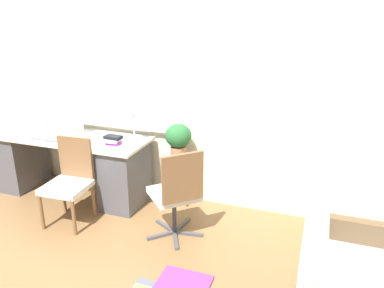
{
  "coord_description": "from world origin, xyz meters",
  "views": [
    {
      "loc": [
        2.21,
        -3.08,
        2.12
      ],
      "look_at": [
        1.04,
        0.17,
        0.9
      ],
      "focal_mm": 35.0,
      "sensor_mm": 36.0,
      "label": 1
    }
  ],
  "objects_px": {
    "book_stack": "(113,142)",
    "office_chair_swivel": "(177,193)",
    "keyboard": "(49,139)",
    "potted_plant": "(178,139)",
    "laptop": "(14,125)",
    "mouse": "(69,141)",
    "monitor": "(63,118)",
    "desk_lamp": "(134,121)",
    "desk_chair_wooden": "(69,180)",
    "plant_stand": "(179,165)"
  },
  "relations": [
    {
      "from": "monitor",
      "to": "mouse",
      "type": "relative_size",
      "value": 8.69
    },
    {
      "from": "plant_stand",
      "to": "desk_chair_wooden",
      "type": "bearing_deg",
      "value": -144.86
    },
    {
      "from": "keyboard",
      "to": "plant_stand",
      "type": "height_order",
      "value": "keyboard"
    },
    {
      "from": "laptop",
      "to": "plant_stand",
      "type": "distance_m",
      "value": 2.15
    },
    {
      "from": "desk_chair_wooden",
      "to": "plant_stand",
      "type": "xyz_separation_m",
      "value": [
        0.96,
        0.68,
        0.03
      ]
    },
    {
      "from": "laptop",
      "to": "desk_chair_wooden",
      "type": "relative_size",
      "value": 0.33
    },
    {
      "from": "mouse",
      "to": "plant_stand",
      "type": "xyz_separation_m",
      "value": [
        1.18,
        0.35,
        -0.27
      ]
    },
    {
      "from": "keyboard",
      "to": "desk_lamp",
      "type": "relative_size",
      "value": 1.11
    },
    {
      "from": "office_chair_swivel",
      "to": "keyboard",
      "type": "bearing_deg",
      "value": -53.7
    },
    {
      "from": "mouse",
      "to": "desk_lamp",
      "type": "bearing_deg",
      "value": 20.47
    },
    {
      "from": "laptop",
      "to": "desk_chair_wooden",
      "type": "distance_m",
      "value": 1.32
    },
    {
      "from": "keyboard",
      "to": "desk_chair_wooden",
      "type": "bearing_deg",
      "value": -34.48
    },
    {
      "from": "mouse",
      "to": "book_stack",
      "type": "xyz_separation_m",
      "value": [
        0.57,
        0.01,
        0.05
      ]
    },
    {
      "from": "monitor",
      "to": "desk_chair_wooden",
      "type": "bearing_deg",
      "value": -51.34
    },
    {
      "from": "desk_lamp",
      "to": "plant_stand",
      "type": "relative_size",
      "value": 0.64
    },
    {
      "from": "mouse",
      "to": "office_chair_swivel",
      "type": "relative_size",
      "value": 0.07
    },
    {
      "from": "desk_chair_wooden",
      "to": "keyboard",
      "type": "bearing_deg",
      "value": 142.5
    },
    {
      "from": "keyboard",
      "to": "office_chair_swivel",
      "type": "height_order",
      "value": "office_chair_swivel"
    },
    {
      "from": "monitor",
      "to": "desk_lamp",
      "type": "height_order",
      "value": "desk_lamp"
    },
    {
      "from": "laptop",
      "to": "monitor",
      "type": "height_order",
      "value": "monitor"
    },
    {
      "from": "laptop",
      "to": "potted_plant",
      "type": "bearing_deg",
      "value": 4.2
    },
    {
      "from": "monitor",
      "to": "mouse",
      "type": "distance_m",
      "value": 0.41
    },
    {
      "from": "laptop",
      "to": "book_stack",
      "type": "bearing_deg",
      "value": -6.92
    },
    {
      "from": "office_chair_swivel",
      "to": "plant_stand",
      "type": "height_order",
      "value": "office_chair_swivel"
    },
    {
      "from": "mouse",
      "to": "potted_plant",
      "type": "bearing_deg",
      "value": 16.5
    },
    {
      "from": "plant_stand",
      "to": "mouse",
      "type": "bearing_deg",
      "value": -163.5
    },
    {
      "from": "keyboard",
      "to": "potted_plant",
      "type": "bearing_deg",
      "value": 13.31
    },
    {
      "from": "desk_chair_wooden",
      "to": "potted_plant",
      "type": "bearing_deg",
      "value": 32.12
    },
    {
      "from": "mouse",
      "to": "monitor",
      "type": "bearing_deg",
      "value": 133.73
    },
    {
      "from": "monitor",
      "to": "book_stack",
      "type": "xyz_separation_m",
      "value": [
        0.83,
        -0.26,
        -0.12
      ]
    },
    {
      "from": "monitor",
      "to": "desk_lamp",
      "type": "xyz_separation_m",
      "value": [
        0.95,
        -0.01,
        0.05
      ]
    },
    {
      "from": "monitor",
      "to": "potted_plant",
      "type": "bearing_deg",
      "value": 3.13
    },
    {
      "from": "book_stack",
      "to": "office_chair_swivel",
      "type": "relative_size",
      "value": 0.21
    },
    {
      "from": "laptop",
      "to": "desk_chair_wooden",
      "type": "bearing_deg",
      "value": -24.11
    },
    {
      "from": "laptop",
      "to": "potted_plant",
      "type": "relative_size",
      "value": 0.74
    },
    {
      "from": "monitor",
      "to": "book_stack",
      "type": "height_order",
      "value": "monitor"
    },
    {
      "from": "keyboard",
      "to": "potted_plant",
      "type": "relative_size",
      "value": 1.03
    },
    {
      "from": "monitor",
      "to": "potted_plant",
      "type": "relative_size",
      "value": 1.33
    },
    {
      "from": "mouse",
      "to": "potted_plant",
      "type": "distance_m",
      "value": 1.23
    },
    {
      "from": "mouse",
      "to": "book_stack",
      "type": "distance_m",
      "value": 0.57
    },
    {
      "from": "monitor",
      "to": "desk_lamp",
      "type": "bearing_deg",
      "value": -0.78
    },
    {
      "from": "laptop",
      "to": "monitor",
      "type": "bearing_deg",
      "value": 6.44
    },
    {
      "from": "monitor",
      "to": "mouse",
      "type": "bearing_deg",
      "value": -46.27
    },
    {
      "from": "keyboard",
      "to": "potted_plant",
      "type": "distance_m",
      "value": 1.49
    },
    {
      "from": "keyboard",
      "to": "mouse",
      "type": "height_order",
      "value": "mouse"
    },
    {
      "from": "keyboard",
      "to": "book_stack",
      "type": "relative_size",
      "value": 2.06
    },
    {
      "from": "desk_lamp",
      "to": "book_stack",
      "type": "xyz_separation_m",
      "value": [
        -0.12,
        -0.25,
        -0.17
      ]
    },
    {
      "from": "laptop",
      "to": "book_stack",
      "type": "relative_size",
      "value": 1.48
    },
    {
      "from": "laptop",
      "to": "monitor",
      "type": "relative_size",
      "value": 0.56
    },
    {
      "from": "keyboard",
      "to": "book_stack",
      "type": "xyz_separation_m",
      "value": [
        0.84,
        0.0,
        0.06
      ]
    }
  ]
}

